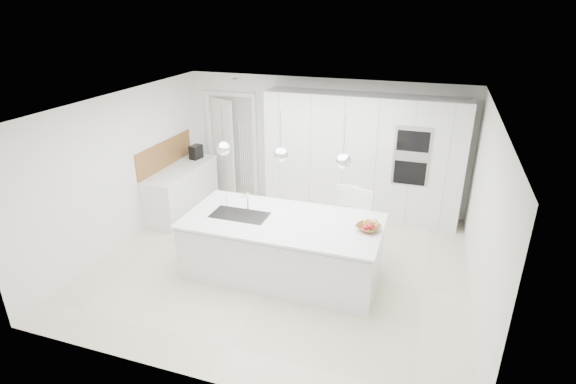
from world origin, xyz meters
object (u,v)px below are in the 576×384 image
(espresso_machine, at_px, (196,152))
(bar_stool_right, at_px, (360,226))
(island_base, at_px, (282,250))
(bar_stool_left, at_px, (344,221))
(fruit_bowl, at_px, (368,228))

(espresso_machine, height_order, bar_stool_right, espresso_machine)
(island_base, relative_size, bar_stool_left, 2.55)
(island_base, xyz_separation_m, fruit_bowl, (1.22, 0.12, 0.51))
(fruit_bowl, height_order, bar_stool_right, bar_stool_right)
(espresso_machine, distance_m, bar_stool_left, 3.47)
(island_base, distance_m, bar_stool_right, 1.34)
(fruit_bowl, relative_size, espresso_machine, 1.16)
(bar_stool_left, relative_size, bar_stool_right, 1.00)
(espresso_machine, relative_size, bar_stool_left, 0.25)
(fruit_bowl, bearing_deg, espresso_machine, 152.14)
(bar_stool_left, bearing_deg, fruit_bowl, -62.89)
(bar_stool_right, bearing_deg, espresso_machine, 177.80)
(fruit_bowl, distance_m, bar_stool_right, 0.90)
(espresso_machine, bearing_deg, bar_stool_left, -8.51)
(fruit_bowl, bearing_deg, bar_stool_right, 106.67)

